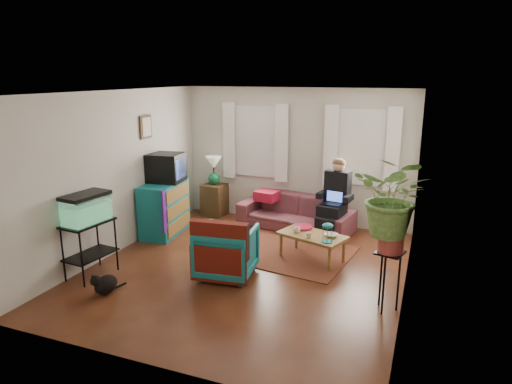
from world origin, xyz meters
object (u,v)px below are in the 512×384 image
at_px(side_table, 215,200).
at_px(aquarium_stand, 90,249).
at_px(dresser, 164,208).
at_px(sofa, 296,207).
at_px(armchair, 227,249).
at_px(coffee_table, 312,247).
at_px(plant_stand, 388,281).

relative_size(side_table, aquarium_stand, 0.79).
bearing_deg(side_table, dresser, -104.10).
xyz_separation_m(sofa, aquarium_stand, (-2.16, -3.06, -0.01)).
bearing_deg(sofa, side_table, -177.57).
bearing_deg(dresser, sofa, 20.99).
bearing_deg(armchair, dresser, -40.79).
bearing_deg(side_table, armchair, -60.46).
distance_m(sofa, aquarium_stand, 3.75).
distance_m(aquarium_stand, armchair, 1.95).
bearing_deg(aquarium_stand, sofa, 61.08).
bearing_deg(coffee_table, dresser, -165.76).
bearing_deg(dresser, armchair, -40.63).
height_order(aquarium_stand, armchair, aquarium_stand).
bearing_deg(plant_stand, side_table, 143.13).
distance_m(aquarium_stand, plant_stand, 4.11).
bearing_deg(aquarium_stand, armchair, 27.98).
xyz_separation_m(sofa, coffee_table, (0.66, -1.34, -0.21)).
relative_size(dresser, armchair, 1.32).
distance_m(armchair, plant_stand, 2.27).
relative_size(sofa, aquarium_stand, 2.64).
bearing_deg(armchair, coffee_table, -141.77).
distance_m(side_table, dresser, 1.40).
bearing_deg(sofa, coffee_table, -53.53).
height_order(dresser, armchair, dresser).
relative_size(sofa, plant_stand, 2.79).
distance_m(side_table, aquarium_stand, 3.33).
xyz_separation_m(side_table, aquarium_stand, (-0.35, -3.31, 0.08)).
bearing_deg(plant_stand, sofa, 126.95).
bearing_deg(aquarium_stand, coffee_table, 37.64).
bearing_deg(coffee_table, side_table, 166.25).
distance_m(side_table, armchair, 2.97).
height_order(side_table, aquarium_stand, aquarium_stand).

